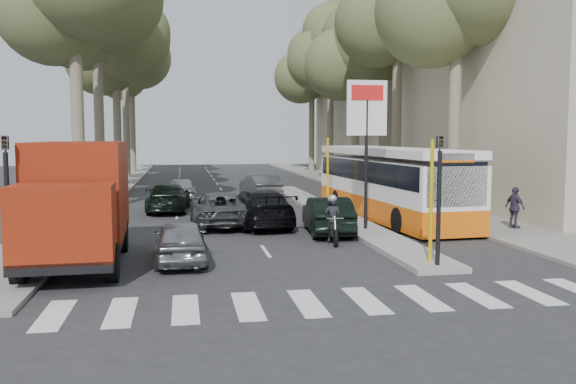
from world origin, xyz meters
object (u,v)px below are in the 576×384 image
Objects in this scene: dark_hatchback at (327,215)px; red_truck at (78,200)px; silver_hatchback at (181,241)px; motorcycle at (332,220)px; city_bus at (389,181)px.

red_truck is at bearing 30.86° from dark_hatchback.
dark_hatchback is (5.30, 4.25, 0.06)m from silver_hatchback.
red_truck is 3.37× the size of motorcycle.
motorcycle reaches higher than silver_hatchback.
silver_hatchback is at bearing -142.42° from city_bus.
city_bus is 6.64m from motorcycle.
motorcycle reaches higher than dark_hatchback.
red_truck is (-2.81, 0.27, 1.19)m from silver_hatchback.
red_truck is (-8.11, -3.98, 1.12)m from dark_hatchback.
red_truck is at bearing -157.79° from motorcycle.
red_truck is 0.54× the size of city_bus.
dark_hatchback is 0.64× the size of red_truck.
city_bus is (3.58, 3.54, 0.95)m from dark_hatchback.
motorcycle is (5.02, 2.45, 0.12)m from silver_hatchback.
red_truck is at bearing -150.91° from city_bus.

